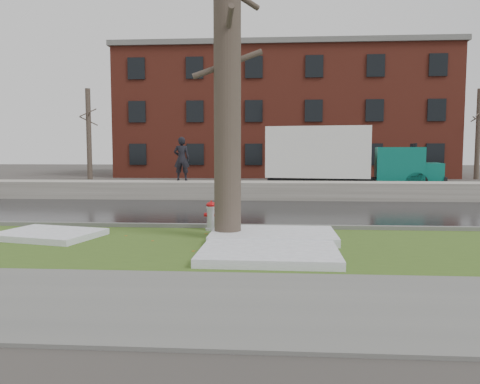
# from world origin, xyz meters

# --- Properties ---
(ground) EXTENTS (120.00, 120.00, 0.00)m
(ground) POSITION_xyz_m (0.00, 0.00, 0.00)
(ground) COLOR #47423D
(ground) RESTS_ON ground
(verge) EXTENTS (60.00, 4.50, 0.04)m
(verge) POSITION_xyz_m (0.00, -1.25, 0.02)
(verge) COLOR #36501A
(verge) RESTS_ON ground
(sidewalk) EXTENTS (60.00, 3.00, 0.05)m
(sidewalk) POSITION_xyz_m (0.00, -5.00, 0.03)
(sidewalk) COLOR slate
(sidewalk) RESTS_ON ground
(road) EXTENTS (60.00, 7.00, 0.03)m
(road) POSITION_xyz_m (0.00, 4.50, 0.01)
(road) COLOR black
(road) RESTS_ON ground
(parking_lot) EXTENTS (60.00, 9.00, 0.03)m
(parking_lot) POSITION_xyz_m (0.00, 13.00, 0.01)
(parking_lot) COLOR slate
(parking_lot) RESTS_ON ground
(curb) EXTENTS (60.00, 0.15, 0.14)m
(curb) POSITION_xyz_m (0.00, 1.00, 0.07)
(curb) COLOR slate
(curb) RESTS_ON ground
(snowbank) EXTENTS (60.00, 1.60, 0.75)m
(snowbank) POSITION_xyz_m (0.00, 8.70, 0.38)
(snowbank) COLOR #B1ACA1
(snowbank) RESTS_ON ground
(brick_building) EXTENTS (26.00, 12.00, 10.00)m
(brick_building) POSITION_xyz_m (2.00, 30.00, 5.00)
(brick_building) COLOR maroon
(brick_building) RESTS_ON ground
(bg_tree_left) EXTENTS (1.40, 1.62, 6.50)m
(bg_tree_left) POSITION_xyz_m (-12.00, 22.00, 3.33)
(bg_tree_left) COLOR brown
(bg_tree_left) RESTS_ON ground
(bg_tree_center) EXTENTS (1.40, 1.62, 6.50)m
(bg_tree_center) POSITION_xyz_m (-6.00, 26.00, 3.33)
(bg_tree_center) COLOR brown
(bg_tree_center) RESTS_ON ground
(bg_tree_right) EXTENTS (1.40, 1.62, 6.50)m
(bg_tree_right) POSITION_xyz_m (16.00, 24.00, 3.33)
(bg_tree_right) COLOR brown
(bg_tree_right) RESTS_ON ground
(fire_hydrant) EXTENTS (0.38, 0.35, 0.76)m
(fire_hydrant) POSITION_xyz_m (-0.35, 0.60, 0.44)
(fire_hydrant) COLOR #ABADB3
(fire_hydrant) RESTS_ON verge
(tree) EXTENTS (1.59, 1.88, 7.65)m
(tree) POSITION_xyz_m (0.17, -0.44, 3.89)
(tree) COLOR brown
(tree) RESTS_ON verge
(box_truck) EXTENTS (9.95, 3.49, 3.28)m
(box_truck) POSITION_xyz_m (4.57, 13.03, 1.73)
(box_truck) COLOR black
(box_truck) RESTS_ON ground
(worker) EXTENTS (0.70, 0.46, 1.91)m
(worker) POSITION_xyz_m (-2.79, 9.30, 1.71)
(worker) COLOR black
(worker) RESTS_ON snowbank
(snow_patch_near) EXTENTS (2.63, 2.05, 0.16)m
(snow_patch_near) POSITION_xyz_m (1.12, -2.30, 0.12)
(snow_patch_near) COLOR white
(snow_patch_near) RESTS_ON verge
(snow_patch_far) EXTENTS (2.51, 2.06, 0.14)m
(snow_patch_far) POSITION_xyz_m (-4.00, -0.61, 0.11)
(snow_patch_far) COLOR white
(snow_patch_far) RESTS_ON verge
(snow_patch_side) EXTENTS (2.81, 1.82, 0.18)m
(snow_patch_side) POSITION_xyz_m (1.20, -0.50, 0.13)
(snow_patch_side) COLOR white
(snow_patch_side) RESTS_ON verge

